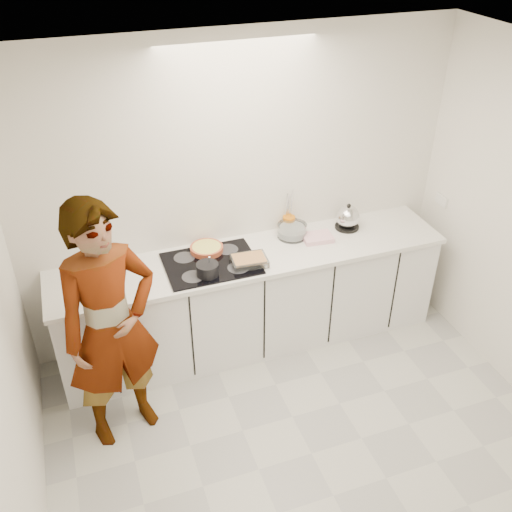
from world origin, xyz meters
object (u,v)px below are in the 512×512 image
object	(u,v)px
kettle	(348,218)
cook	(111,328)
tart_dish	(207,248)
baking_dish	(249,260)
hob	(211,263)
mixing_bowl	(292,231)
saucepan	(207,269)
utensil_crock	(289,223)

from	to	relation	value
kettle	cook	distance (m)	2.22
tart_dish	cook	world-z (taller)	cook
baking_dish	kettle	size ratio (longest dim) A/B	1.15
baking_dish	tart_dish	bearing A→B (deg)	132.94
tart_dish	kettle	bearing A→B (deg)	-1.04
hob	kettle	bearing A→B (deg)	6.90
tart_dish	cook	xyz separation A→B (m)	(-0.86, -0.73, -0.01)
hob	mixing_bowl	distance (m)	0.78
tart_dish	saucepan	size ratio (longest dim) A/B	1.32
mixing_bowl	kettle	size ratio (longest dim) A/B	1.06
cook	mixing_bowl	bearing A→B (deg)	6.61
mixing_bowl	kettle	bearing A→B (deg)	-2.69
hob	baking_dish	size ratio (longest dim) A/B	2.48
tart_dish	utensil_crock	size ratio (longest dim) A/B	2.21
mixing_bowl	cook	distance (m)	1.76
saucepan	cook	bearing A→B (deg)	-152.39
tart_dish	saucepan	bearing A→B (deg)	-103.99
kettle	hob	bearing A→B (deg)	-173.10
saucepan	cook	world-z (taller)	cook
cook	saucepan	bearing A→B (deg)	9.69
kettle	baking_dish	bearing A→B (deg)	-165.11
tart_dish	hob	bearing A→B (deg)	-94.44
hob	saucepan	bearing A→B (deg)	-114.34
mixing_bowl	saucepan	bearing A→B (deg)	-158.51
hob	kettle	distance (m)	1.28
mixing_bowl	baking_dish	bearing A→B (deg)	-149.24
utensil_crock	cook	world-z (taller)	cook
hob	cook	distance (m)	1.01
mixing_bowl	kettle	xyz separation A→B (m)	(0.50, -0.02, 0.05)
hob	cook	bearing A→B (deg)	-146.68
hob	tart_dish	xyz separation A→B (m)	(0.01, 0.18, 0.03)
tart_dish	kettle	distance (m)	1.25
hob	utensil_crock	distance (m)	0.83
mixing_bowl	cook	world-z (taller)	cook
tart_dish	saucepan	xyz separation A→B (m)	(-0.08, -0.32, 0.02)
hob	baking_dish	xyz separation A→B (m)	(0.28, -0.11, 0.04)
baking_dish	cook	world-z (taller)	cook
hob	cook	xyz separation A→B (m)	(-0.84, -0.55, 0.02)
baking_dish	utensil_crock	xyz separation A→B (m)	(0.49, 0.40, 0.02)
saucepan	tart_dish	bearing A→B (deg)	76.01
saucepan	kettle	xyz separation A→B (m)	(1.33, 0.30, 0.04)
tart_dish	baking_dish	distance (m)	0.39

